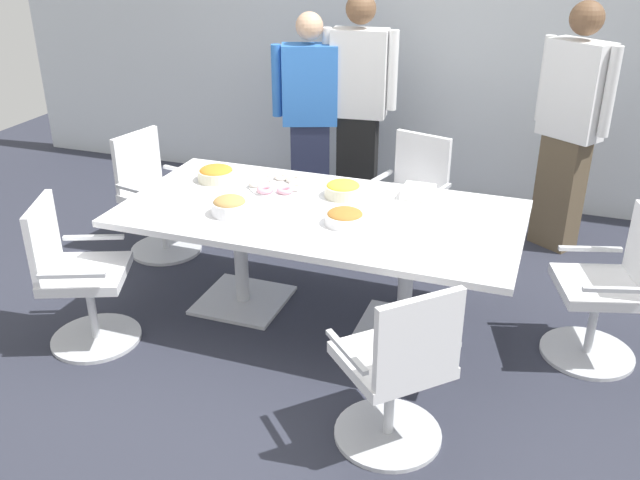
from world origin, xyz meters
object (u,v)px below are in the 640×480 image
at_px(office_chair_1, 78,282).
at_px(snack_bowl_chips_yellow, 343,189).
at_px(office_chair_3, 608,295).
at_px(person_standing_1, 359,105).
at_px(snack_bowl_chips_orange, 216,173).
at_px(person_standing_0, 310,115).
at_px(napkin_pile, 418,192).
at_px(office_chair_4, 410,205).
at_px(snack_bowl_pretzels, 345,217).
at_px(conference_table, 320,229).
at_px(office_chair_0, 156,201).
at_px(donut_platter, 277,185).
at_px(person_standing_2, 570,125).
at_px(snack_bowl_cookies, 230,206).
at_px(office_chair_2, 397,375).

relative_size(office_chair_1, snack_bowl_chips_yellow, 3.86).
distance_m(office_chair_3, person_standing_1, 2.55).
height_order(office_chair_3, snack_bowl_chips_yellow, office_chair_3).
bearing_deg(office_chair_3, snack_bowl_chips_orange, 71.04).
distance_m(person_standing_0, napkin_pile, 1.64).
height_order(office_chair_1, snack_bowl_chips_yellow, office_chair_1).
distance_m(office_chair_4, snack_bowl_pretzels, 1.29).
xyz_separation_m(conference_table, office_chair_0, (-1.50, 0.52, -0.22)).
height_order(snack_bowl_chips_yellow, snack_bowl_chips_orange, snack_bowl_chips_yellow).
distance_m(office_chair_1, snack_bowl_chips_orange, 1.14).
relative_size(office_chair_4, person_standing_0, 0.54).
bearing_deg(napkin_pile, office_chair_4, 105.59).
bearing_deg(snack_bowl_pretzels, office_chair_3, 10.99).
bearing_deg(napkin_pile, snack_bowl_chips_yellow, -161.18).
bearing_deg(office_chair_1, office_chair_4, 116.73).
bearing_deg(snack_bowl_chips_orange, conference_table, -16.68).
height_order(snack_bowl_pretzels, donut_platter, snack_bowl_pretzels).
xyz_separation_m(office_chair_0, person_standing_2, (2.86, 1.12, 0.56)).
bearing_deg(office_chair_4, snack_bowl_cookies, 73.97).
bearing_deg(person_standing_0, snack_bowl_chips_orange, 62.20).
distance_m(snack_bowl_chips_orange, donut_platter, 0.44).
xyz_separation_m(conference_table, person_standing_0, (-0.65, 1.57, 0.25)).
relative_size(office_chair_0, office_chair_1, 1.00).
height_order(person_standing_1, napkin_pile, person_standing_1).
height_order(snack_bowl_chips_orange, donut_platter, snack_bowl_chips_orange).
distance_m(office_chair_3, snack_bowl_cookies, 2.24).
bearing_deg(person_standing_2, snack_bowl_cookies, 78.54).
xyz_separation_m(office_chair_1, office_chair_3, (2.94, 0.89, 0.00)).
xyz_separation_m(office_chair_0, snack_bowl_cookies, (1.01, -0.76, 0.40)).
bearing_deg(donut_platter, office_chair_3, -3.21).
distance_m(conference_table, office_chair_1, 1.47).
bearing_deg(office_chair_1, person_standing_2, 109.88).
bearing_deg(napkin_pile, person_standing_0, 135.10).
height_order(office_chair_0, snack_bowl_cookies, office_chair_0).
xyz_separation_m(office_chair_0, donut_platter, (1.11, -0.25, 0.36)).
height_order(office_chair_2, donut_platter, office_chair_2).
bearing_deg(office_chair_0, conference_table, 83.41).
distance_m(snack_bowl_chips_yellow, snack_bowl_chips_orange, 0.89).
height_order(office_chair_2, snack_bowl_chips_orange, office_chair_2).
xyz_separation_m(snack_bowl_cookies, snack_bowl_chips_yellow, (0.55, 0.50, -0.01)).
relative_size(snack_bowl_chips_yellow, snack_bowl_chips_orange, 0.95).
distance_m(office_chair_2, office_chair_4, 2.11).
xyz_separation_m(office_chair_0, snack_bowl_chips_yellow, (1.56, -0.26, 0.39)).
bearing_deg(snack_bowl_chips_yellow, person_standing_2, 46.70).
height_order(office_chair_3, snack_bowl_pretzels, office_chair_3).
distance_m(office_chair_4, snack_bowl_chips_yellow, 0.95).
bearing_deg(office_chair_0, snack_bowl_pretzels, 81.30).
bearing_deg(snack_bowl_chips_yellow, snack_bowl_pretzels, -70.54).
distance_m(person_standing_0, snack_bowl_pretzels, 1.92).
distance_m(person_standing_1, snack_bowl_pretzels, 1.90).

